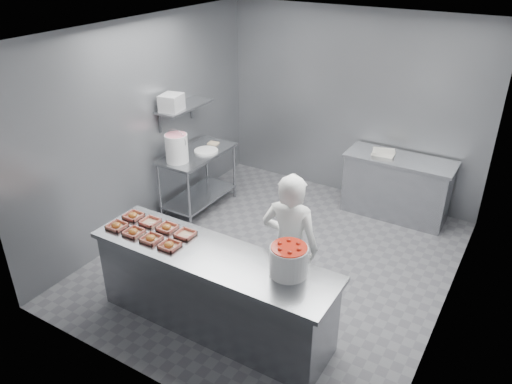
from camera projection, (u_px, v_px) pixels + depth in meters
floor at (277, 260)px, 6.30m from camera, size 4.50×4.50×0.00m
ceiling at (282, 31)px, 5.01m from camera, size 4.50×4.50×0.00m
wall_back at (352, 106)px, 7.37m from camera, size 4.00×0.04×2.80m
wall_left at (146, 127)px, 6.57m from camera, size 0.04×4.50×2.80m
wall_right at (463, 203)px, 4.74m from camera, size 0.04×4.50×2.80m
service_counter at (213, 290)px, 5.07m from camera, size 2.60×0.70×0.90m
prep_table at (198, 172)px, 7.24m from camera, size 0.60×1.20×0.90m
back_counter at (397, 187)px, 7.13m from camera, size 1.50×0.60×0.90m
wall_shelf at (184, 106)px, 6.87m from camera, size 0.35×0.90×0.03m
tray_0 at (117, 226)px, 5.28m from camera, size 0.19×0.18×0.06m
tray_1 at (134, 232)px, 5.17m from camera, size 0.19×0.18×0.06m
tray_2 at (151, 238)px, 5.06m from camera, size 0.19×0.18×0.06m
tray_3 at (169, 245)px, 4.95m from camera, size 0.19×0.18×0.06m
tray_4 at (133, 216)px, 5.47m from camera, size 0.19×0.18×0.06m
tray_5 at (150, 222)px, 5.36m from camera, size 0.19×0.18×0.04m
tray_6 at (167, 227)px, 5.25m from camera, size 0.19×0.18×0.06m
tray_7 at (185, 234)px, 5.14m from camera, size 0.19×0.18×0.04m
worker at (290, 247)px, 5.10m from camera, size 0.66×0.49×1.65m
strawberry_tub at (289, 259)px, 4.51m from camera, size 0.35×0.35×0.29m
glaze_bucket at (177, 147)px, 6.73m from camera, size 0.32×0.31×0.47m
bucket_lid at (206, 151)px, 7.11m from camera, size 0.38×0.38×0.03m
rag at (213, 143)px, 7.38m from camera, size 0.16×0.14×0.02m
appliance at (171, 103)px, 6.62m from camera, size 0.30×0.33×0.22m
paper_stack at (384, 152)px, 7.02m from camera, size 0.32×0.25×0.06m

